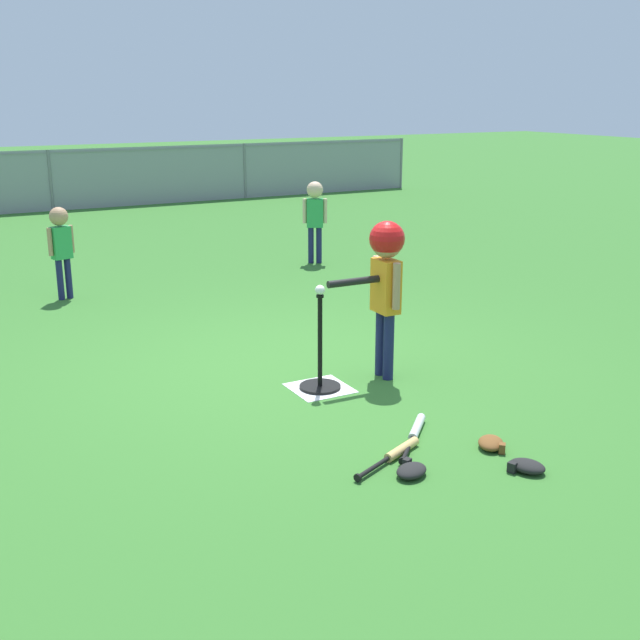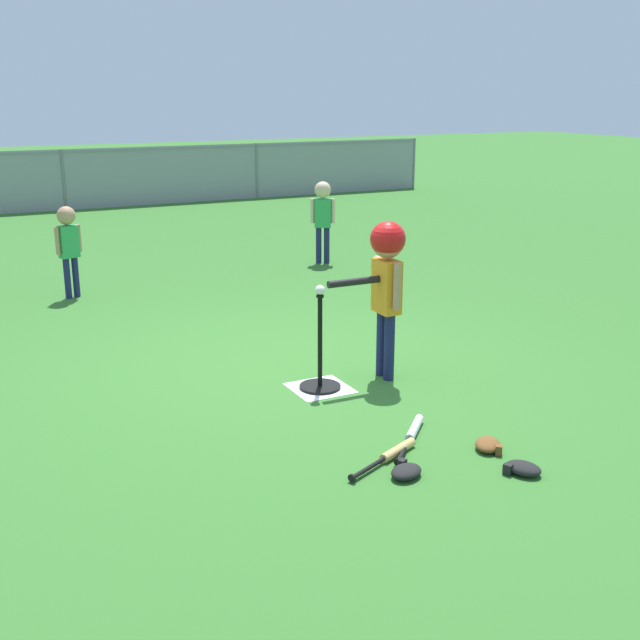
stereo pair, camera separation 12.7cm
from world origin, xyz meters
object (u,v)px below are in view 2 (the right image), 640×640
Objects in this scene: fielder_deep_center at (68,239)px; glove_near_bats at (488,445)px; spare_bat_silver at (412,432)px; glove_tossed_aside at (406,471)px; batter_child at (386,268)px; fielder_near_left at (323,211)px; glove_by_plate at (523,468)px; spare_bat_wood at (392,454)px; baseball_on_tee at (320,290)px; batting_tee at (320,373)px.

glove_near_bats is at bearing -72.89° from fielder_deep_center.
spare_bat_silver is 2.07× the size of glove_tossed_aside.
batter_child reaches higher than fielder_near_left.
glove_tossed_aside is (-0.79, -1.53, -0.86)m from batter_child.
glove_by_plate is at bearing -94.39° from glove_near_bats.
glove_tossed_aside reaches higher than spare_bat_wood.
batter_child is at bearing 67.82° from spare_bat_silver.
batter_child is 4.74× the size of glove_tossed_aside.
glove_near_bats reaches higher than spare_bat_silver.
fielder_deep_center is (-1.73, 3.78, -0.24)m from batter_child.
baseball_on_tee is 0.28× the size of glove_by_plate.
fielder_deep_center is 5.05m from spare_bat_silver.
baseball_on_tee is at bearing 83.01° from spare_bat_wood.
baseball_on_tee is (0.00, 0.00, 0.66)m from batting_tee.
fielder_near_left is 4.07× the size of glove_tossed_aside.
glove_tossed_aside is at bearing -174.00° from glove_near_bats.
fielder_deep_center is at bearing -173.53° from fielder_near_left.
spare_bat_wood is 0.26m from glove_tossed_aside.
batter_child reaches higher than glove_near_bats.
glove_by_plate is at bearing -24.00° from glove_tossed_aside.
batter_child is at bearing -65.45° from fielder_deep_center.
spare_bat_silver is 0.50m from glove_near_bats.
fielder_near_left is at bearing 73.02° from glove_near_bats.
glove_near_bats is at bearing -72.73° from baseball_on_tee.
fielder_deep_center is (-1.15, 3.77, 0.53)m from batting_tee.
spare_bat_silver is (-2.03, -5.22, -0.66)m from fielder_near_left.
batting_tee is 3.98m from fielder_deep_center.
fielder_near_left is 5.91m from glove_near_bats.
batter_child is 1.17× the size of fielder_near_left.
batter_child is 2.01m from glove_by_plate.
fielder_deep_center is at bearing 107.04° from baseball_on_tee.
spare_bat_silver is at bearing 35.78° from spare_bat_wood.
fielder_near_left is (2.17, 4.15, 0.57)m from batting_tee.
baseball_on_tee is at bearing -117.64° from fielder_near_left.
glove_by_plate is at bearing -76.77° from batting_tee.
spare_bat_wood is (-0.16, -1.29, -0.09)m from batting_tee.
spare_bat_wood is 2.30× the size of glove_near_bats.
baseball_on_tee is 0.13× the size of spare_bat_silver.
fielder_deep_center reaches higher than glove_by_plate.
fielder_near_left is 3.99× the size of glove_near_bats.
baseball_on_tee is at bearing 178.83° from batter_child.
spare_bat_silver is 2.03× the size of glove_near_bats.
batter_child reaches higher than spare_bat_silver.
baseball_on_tee is 0.27× the size of glove_near_bats.
glove_tossed_aside is (-0.35, -0.46, 0.01)m from spare_bat_silver.
spare_bat_wood is at bearing -96.99° from baseball_on_tee.
glove_by_plate is 1.00× the size of glove_tossed_aside.
batting_tee is 1.88m from glove_by_plate.
baseball_on_tee is 1.72m from glove_tossed_aside.
spare_bat_wood is at bearing 163.84° from glove_near_bats.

